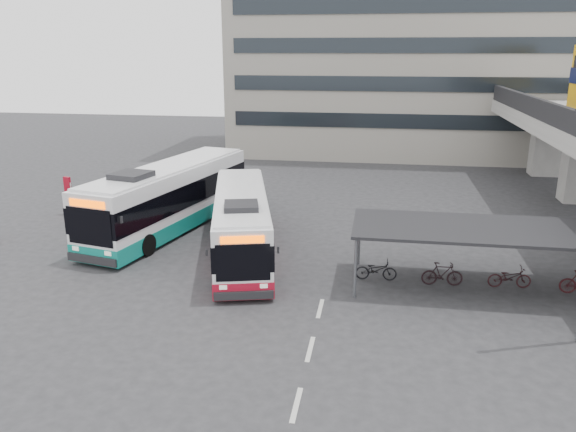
# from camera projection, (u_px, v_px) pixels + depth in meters

# --- Properties ---
(ground) EXTENTS (120.00, 120.00, 0.00)m
(ground) POSITION_uv_depth(u_px,v_px,m) (255.00, 304.00, 21.30)
(ground) COLOR #28282B
(ground) RESTS_ON ground
(bike_shelter) EXTENTS (10.00, 4.00, 2.54)m
(bike_shelter) POSITION_uv_depth(u_px,v_px,m) (478.00, 249.00, 22.36)
(bike_shelter) COLOR #595B60
(bike_shelter) RESTS_ON ground
(office_block) EXTENTS (30.00, 15.00, 25.00)m
(office_block) POSITION_uv_depth(u_px,v_px,m) (404.00, 13.00, 50.86)
(office_block) COLOR gray
(office_block) RESTS_ON ground
(road_markings) EXTENTS (0.15, 7.60, 0.01)m
(road_markings) POSITION_uv_depth(u_px,v_px,m) (310.00, 349.00, 18.08)
(road_markings) COLOR beige
(road_markings) RESTS_ON ground
(bus_main) EXTENTS (5.03, 11.16, 3.23)m
(bus_main) POSITION_uv_depth(u_px,v_px,m) (241.00, 224.00, 26.05)
(bus_main) COLOR white
(bus_main) RESTS_ON ground
(bus_teal) EXTENTS (5.31, 12.82, 3.71)m
(bus_teal) POSITION_uv_depth(u_px,v_px,m) (170.00, 198.00, 29.80)
(bus_teal) COLOR white
(bus_teal) RESTS_ON ground
(pedestrian) EXTENTS (0.58, 0.66, 1.51)m
(pedestrian) POSITION_uv_depth(u_px,v_px,m) (253.00, 268.00, 22.74)
(pedestrian) COLOR black
(pedestrian) RESTS_ON ground
(sign_totem_north) EXTENTS (0.48, 0.27, 2.25)m
(sign_totem_north) POSITION_uv_depth(u_px,v_px,m) (69.00, 195.00, 32.52)
(sign_totem_north) COLOR maroon
(sign_totem_north) RESTS_ON ground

